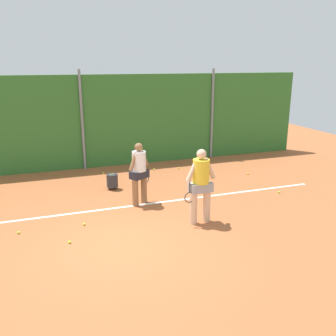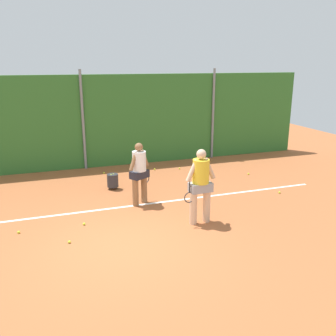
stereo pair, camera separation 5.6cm
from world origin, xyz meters
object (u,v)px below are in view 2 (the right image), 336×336
(tennis_ball_2, at_px, (279,192))
(tennis_ball_5, at_px, (249,174))
(ball_hopper, at_px, (113,180))
(tennis_ball_0, at_px, (179,168))
(tennis_ball_11, at_px, (69,242))
(tennis_ball_8, at_px, (155,169))
(tennis_ball_7, at_px, (84,224))
(player_foreground_near, at_px, (201,182))
(tennis_ball_1, at_px, (104,173))
(player_midcourt, at_px, (139,170))
(tennis_ball_13, at_px, (19,232))

(tennis_ball_2, height_order, tennis_ball_5, same)
(ball_hopper, relative_size, tennis_ball_0, 7.78)
(tennis_ball_11, bearing_deg, tennis_ball_8, 54.64)
(tennis_ball_7, xyz_separation_m, tennis_ball_11, (-0.43, -0.87, 0.00))
(player_foreground_near, distance_m, tennis_ball_2, 3.60)
(tennis_ball_7, bearing_deg, tennis_ball_5, 21.52)
(player_foreground_near, bearing_deg, tennis_ball_1, -75.11)
(player_midcourt, relative_size, tennis_ball_8, 27.32)
(player_midcourt, bearing_deg, tennis_ball_5, -12.18)
(tennis_ball_7, height_order, tennis_ball_8, same)
(tennis_ball_0, xyz_separation_m, tennis_ball_5, (2.14, -1.48, 0.00))
(tennis_ball_2, distance_m, tennis_ball_11, 6.61)
(ball_hopper, height_order, tennis_ball_13, ball_hopper)
(tennis_ball_11, height_order, tennis_ball_13, same)
(tennis_ball_8, relative_size, tennis_ball_11, 1.00)
(tennis_ball_8, bearing_deg, tennis_ball_13, -138.69)
(ball_hopper, bearing_deg, tennis_ball_7, -115.82)
(tennis_ball_2, bearing_deg, player_midcourt, 172.49)
(tennis_ball_2, bearing_deg, tennis_ball_0, 119.60)
(ball_hopper, bearing_deg, tennis_ball_2, -23.49)
(tennis_ball_7, relative_size, tennis_ball_8, 1.00)
(tennis_ball_1, relative_size, tennis_ball_2, 1.00)
(tennis_ball_5, bearing_deg, tennis_ball_1, 159.77)
(tennis_ball_5, bearing_deg, ball_hopper, 179.41)
(ball_hopper, bearing_deg, tennis_ball_5, -0.59)
(player_midcourt, relative_size, tennis_ball_7, 27.32)
(tennis_ball_0, height_order, tennis_ball_11, same)
(player_midcourt, bearing_deg, ball_hopper, 77.63)
(tennis_ball_2, relative_size, tennis_ball_13, 1.00)
(ball_hopper, xyz_separation_m, tennis_ball_0, (2.84, 1.43, -0.26))
(player_foreground_near, relative_size, tennis_ball_2, 29.22)
(tennis_ball_5, xyz_separation_m, tennis_ball_13, (-7.72, -2.41, 0.00))
(tennis_ball_2, height_order, tennis_ball_13, same)
(tennis_ball_0, relative_size, tennis_ball_11, 1.00)
(player_foreground_near, relative_size, tennis_ball_13, 29.22)
(player_foreground_near, bearing_deg, tennis_ball_2, -162.87)
(ball_hopper, bearing_deg, tennis_ball_8, 40.58)
(tennis_ball_7, relative_size, tennis_ball_13, 1.00)
(tennis_ball_0, relative_size, tennis_ball_1, 1.00)
(tennis_ball_5, relative_size, tennis_ball_11, 1.00)
(ball_hopper, height_order, tennis_ball_7, ball_hopper)
(tennis_ball_7, height_order, tennis_ball_13, same)
(ball_hopper, height_order, tennis_ball_2, ball_hopper)
(player_midcourt, height_order, tennis_ball_2, player_midcourt)
(player_foreground_near, height_order, tennis_ball_8, player_foreground_near)
(ball_hopper, distance_m, tennis_ball_5, 4.98)
(tennis_ball_1, bearing_deg, tennis_ball_8, -4.41)
(ball_hopper, relative_size, tennis_ball_1, 7.78)
(tennis_ball_7, bearing_deg, tennis_ball_13, 178.78)
(ball_hopper, distance_m, tennis_ball_1, 1.80)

